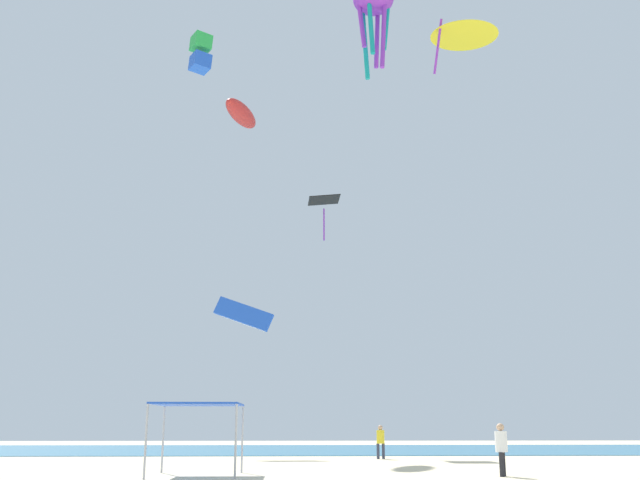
# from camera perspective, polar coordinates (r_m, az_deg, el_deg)

# --- Properties ---
(ocean_strip) EXTENTS (110.00, 20.56, 0.03)m
(ocean_strip) POSITION_cam_1_polar(r_m,az_deg,el_deg) (50.17, 0.70, -16.02)
(ocean_strip) COLOR teal
(ocean_strip) RESTS_ON ground
(canopy_tent) EXTENTS (2.82, 3.20, 2.31)m
(canopy_tent) POSITION_cam_1_polar(r_m,az_deg,el_deg) (25.18, -9.46, -12.72)
(canopy_tent) COLOR #B2B2B7
(canopy_tent) RESTS_ON ground
(person_near_tent) EXTENTS (0.39, 0.41, 1.66)m
(person_near_tent) POSITION_cam_1_polar(r_m,az_deg,el_deg) (25.25, 13.96, -15.27)
(person_near_tent) COLOR black
(person_near_tent) RESTS_ON ground
(person_central) EXTENTS (0.41, 0.38, 1.59)m
(person_central) POSITION_cam_1_polar(r_m,az_deg,el_deg) (36.81, 4.74, -15.22)
(person_central) COLOR #33384C
(person_central) RESTS_ON ground
(kite_diamond_black) EXTENTS (2.10, 2.11, 2.90)m
(kite_diamond_black) POSITION_cam_1_polar(r_m,az_deg,el_deg) (48.70, 0.31, 2.97)
(kite_diamond_black) COLOR black
(kite_box_green) EXTENTS (1.26, 1.23, 1.93)m
(kite_box_green) POSITION_cam_1_polar(r_m,az_deg,el_deg) (38.36, -9.30, 14.21)
(kite_box_green) COLOR green
(kite_parafoil_blue) EXTENTS (3.46, 1.12, 2.13)m
(kite_parafoil_blue) POSITION_cam_1_polar(r_m,az_deg,el_deg) (41.44, -5.99, -5.79)
(kite_parafoil_blue) COLOR blue
(kite_inflatable_red) EXTENTS (2.71, 4.62, 1.61)m
(kite_inflatable_red) POSITION_cam_1_polar(r_m,az_deg,el_deg) (51.73, -6.18, 9.79)
(kite_inflatable_red) COLOR red
(kite_delta_yellow) EXTENTS (4.32, 4.34, 2.95)m
(kite_delta_yellow) POSITION_cam_1_polar(r_m,az_deg,el_deg) (42.45, 11.17, 15.75)
(kite_delta_yellow) COLOR yellow
(kite_octopus_purple) EXTENTS (2.52, 2.52, 5.14)m
(kite_octopus_purple) POSITION_cam_1_polar(r_m,az_deg,el_deg) (41.08, 4.19, 17.90)
(kite_octopus_purple) COLOR purple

